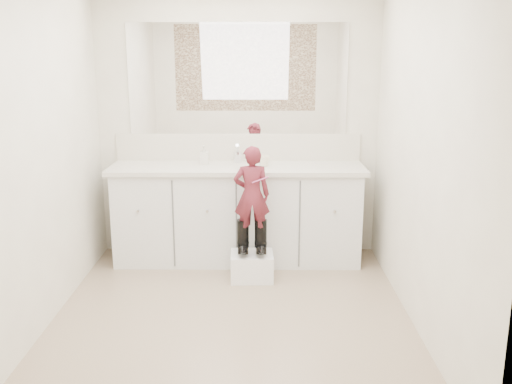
{
  "coord_description": "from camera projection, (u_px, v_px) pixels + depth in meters",
  "views": [
    {
      "loc": [
        0.2,
        -3.8,
        1.9
      ],
      "look_at": [
        0.17,
        0.77,
        0.76
      ],
      "focal_mm": 40.0,
      "sensor_mm": 36.0,
      "label": 1
    }
  ],
  "objects": [
    {
      "name": "boot_right",
      "position": [
        261.0,
        237.0,
        4.78
      ],
      "size": [
        0.12,
        0.2,
        0.3
      ],
      "primitive_type": null,
      "rotation": [
        0.0,
        0.0,
        0.03
      ],
      "color": "black",
      "rests_on": "step_stool"
    },
    {
      "name": "countertop",
      "position": [
        237.0,
        168.0,
        5.11
      ],
      "size": [
        2.28,
        0.58,
        0.04
      ],
      "primitive_type": "cube",
      "color": "beige",
      "rests_on": "vanity_cabinet"
    },
    {
      "name": "wall_left",
      "position": [
        38.0,
        156.0,
        3.86
      ],
      "size": [
        0.0,
        3.0,
        3.0
      ],
      "primitive_type": "plane",
      "rotation": [
        1.57,
        0.0,
        1.57
      ],
      "color": "beige",
      "rests_on": "floor"
    },
    {
      "name": "toddler",
      "position": [
        252.0,
        195.0,
        4.69
      ],
      "size": [
        0.31,
        0.21,
        0.82
      ],
      "primitive_type": "imported",
      "rotation": [
        0.0,
        0.0,
        3.18
      ],
      "color": "#9A2F41",
      "rests_on": "step_stool"
    },
    {
      "name": "step_stool",
      "position": [
        252.0,
        266.0,
        4.84
      ],
      "size": [
        0.37,
        0.31,
        0.23
      ],
      "primitive_type": "cube",
      "rotation": [
        0.0,
        0.0,
        0.03
      ],
      "color": "white",
      "rests_on": "floor"
    },
    {
      "name": "backsplash",
      "position": [
        238.0,
        147.0,
        5.34
      ],
      "size": [
        2.28,
        0.03,
        0.25
      ],
      "primitive_type": "cube",
      "color": "beige",
      "rests_on": "countertop"
    },
    {
      "name": "dot_panel",
      "position": [
        210.0,
        114.0,
        2.3
      ],
      "size": [
        2.0,
        0.01,
        1.2
      ],
      "primitive_type": "cube",
      "color": "#472819",
      "rests_on": "wall_front"
    },
    {
      "name": "soap_bottle",
      "position": [
        204.0,
        155.0,
        5.16
      ],
      "size": [
        0.08,
        0.08,
        0.17
      ],
      "primitive_type": "imported",
      "rotation": [
        0.0,
        0.0,
        0.04
      ],
      "color": "beige",
      "rests_on": "countertop"
    },
    {
      "name": "vanity_cabinet",
      "position": [
        238.0,
        215.0,
        5.23
      ],
      "size": [
        2.2,
        0.55,
        0.85
      ],
      "primitive_type": "cube",
      "color": "silver",
      "rests_on": "floor"
    },
    {
      "name": "boot_left",
      "position": [
        243.0,
        237.0,
        4.78
      ],
      "size": [
        0.12,
        0.2,
        0.3
      ],
      "primitive_type": null,
      "rotation": [
        0.0,
        0.0,
        0.03
      ],
      "color": "black",
      "rests_on": "step_stool"
    },
    {
      "name": "floor",
      "position": [
        232.0,
        319.0,
        4.14
      ],
      "size": [
        3.0,
        3.0,
        0.0
      ],
      "primitive_type": "plane",
      "color": "#8A755A",
      "rests_on": "ground"
    },
    {
      "name": "wall_back",
      "position": [
        238.0,
        127.0,
        5.31
      ],
      "size": [
        2.6,
        0.0,
        2.6
      ],
      "primitive_type": "plane",
      "rotation": [
        1.57,
        0.0,
        0.0
      ],
      "color": "beige",
      "rests_on": "floor"
    },
    {
      "name": "wall_front",
      "position": [
        212.0,
        221.0,
        2.4
      ],
      "size": [
        2.6,
        0.0,
        2.6
      ],
      "primitive_type": "plane",
      "rotation": [
        -1.57,
        0.0,
        0.0
      ],
      "color": "beige",
      "rests_on": "floor"
    },
    {
      "name": "wall_right",
      "position": [
        422.0,
        157.0,
        3.85
      ],
      "size": [
        0.0,
        3.0,
        3.0
      ],
      "primitive_type": "plane",
      "rotation": [
        1.57,
        0.0,
        -1.57
      ],
      "color": "beige",
      "rests_on": "floor"
    },
    {
      "name": "faucet",
      "position": [
        238.0,
        157.0,
        5.25
      ],
      "size": [
        0.08,
        0.08,
        0.1
      ],
      "primitive_type": "cylinder",
      "color": "silver",
      "rests_on": "countertop"
    },
    {
      "name": "toothbrush",
      "position": [
        260.0,
        180.0,
        4.61
      ],
      "size": [
        0.14,
        0.02,
        0.06
      ],
      "primitive_type": "cylinder",
      "rotation": [
        0.0,
        1.22,
        0.03
      ],
      "color": "#CF508E",
      "rests_on": "toddler"
    },
    {
      "name": "cup",
      "position": [
        264.0,
        161.0,
        5.09
      ],
      "size": [
        0.13,
        0.13,
        0.09
      ],
      "primitive_type": "imported",
      "rotation": [
        0.0,
        0.0,
        0.36
      ],
      "color": "#F2E6C1",
      "rests_on": "countertop"
    },
    {
      "name": "mirror",
      "position": [
        238.0,
        79.0,
        5.19
      ],
      "size": [
        2.0,
        0.02,
        1.0
      ],
      "primitive_type": "cube",
      "color": "white",
      "rests_on": "wall_back"
    }
  ]
}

